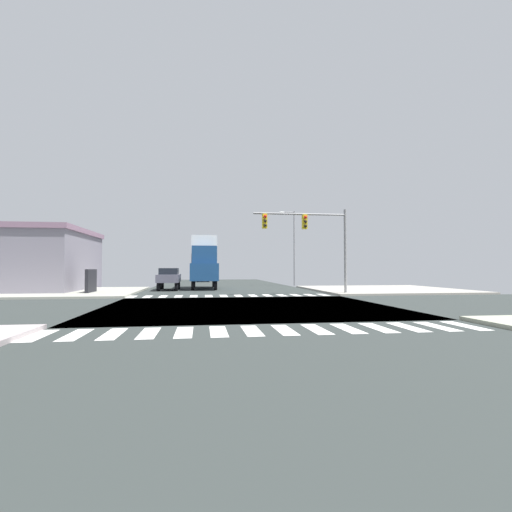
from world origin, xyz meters
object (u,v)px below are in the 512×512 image
at_px(sedan_crossing_1, 203,274).
at_px(sedan_trailing_3, 169,277).
at_px(traffic_signal_mast, 309,231).
at_px(bank_building, 7,260).
at_px(box_truck_farside_1, 204,261).
at_px(street_lamp, 292,241).

relative_size(sedan_crossing_1, sedan_trailing_3, 1.00).
xyz_separation_m(traffic_signal_mast, bank_building, (-22.98, 7.03, -1.97)).
bearing_deg(sedan_trailing_3, box_truck_farside_1, -145.99).
xyz_separation_m(street_lamp, sedan_trailing_3, (-12.45, -6.64, -3.69)).
relative_size(street_lamp, bank_building, 0.58).
bearing_deg(sedan_trailing_3, sedan_crossing_1, -98.44).
bearing_deg(box_truck_farside_1, sedan_trailing_3, 34.01).
height_order(traffic_signal_mast, sedan_crossing_1, traffic_signal_mast).
bearing_deg(sedan_crossing_1, sedan_trailing_3, 81.56).
relative_size(traffic_signal_mast, sedan_trailing_3, 1.57).
height_order(street_lamp, sedan_trailing_3, street_lamp).
height_order(bank_building, sedan_crossing_1, bank_building).
bearing_deg(box_truck_farside_1, sedan_crossing_1, -90.00).
distance_m(traffic_signal_mast, street_lamp, 14.34).
distance_m(bank_building, sedan_trailing_3, 12.79).
distance_m(street_lamp, box_truck_farside_1, 10.76).
bearing_deg(sedan_crossing_1, street_lamp, 124.82).
distance_m(traffic_signal_mast, sedan_trailing_3, 13.19).
bearing_deg(sedan_crossing_1, box_truck_farside_1, 90.00).
bearing_deg(street_lamp, sedan_crossing_1, 124.82).
relative_size(box_truck_farside_1, sedan_trailing_3, 1.67).
bearing_deg(box_truck_farside_1, street_lamp, -153.99).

